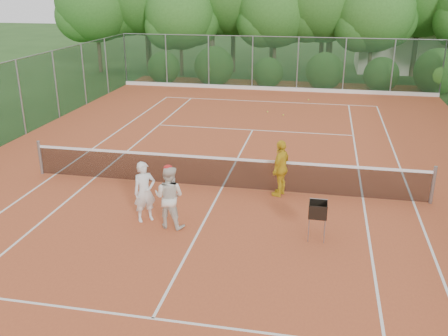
# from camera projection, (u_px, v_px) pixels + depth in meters

# --- Properties ---
(ground) EXTENTS (120.00, 120.00, 0.00)m
(ground) POSITION_uv_depth(u_px,v_px,m) (222.00, 188.00, 15.02)
(ground) COLOR #26491A
(ground) RESTS_ON ground
(clay_court) EXTENTS (18.00, 36.00, 0.02)m
(clay_court) POSITION_uv_depth(u_px,v_px,m) (222.00, 188.00, 15.02)
(clay_court) COLOR #B55029
(clay_court) RESTS_ON ground
(club_building) EXTENTS (8.00, 5.00, 3.00)m
(club_building) POSITION_uv_depth(u_px,v_px,m) (416.00, 49.00, 34.92)
(club_building) COLOR beige
(club_building) RESTS_ON ground
(tennis_net) EXTENTS (11.97, 0.10, 1.10)m
(tennis_net) POSITION_uv_depth(u_px,v_px,m) (222.00, 172.00, 14.84)
(tennis_net) COLOR gray
(tennis_net) RESTS_ON clay_court
(player_white) EXTENTS (0.69, 0.66, 1.59)m
(player_white) POSITION_uv_depth(u_px,v_px,m) (145.00, 192.00, 12.67)
(player_white) COLOR silver
(player_white) RESTS_ON clay_court
(player_center_grp) EXTENTS (0.86, 0.71, 1.65)m
(player_center_grp) POSITION_uv_depth(u_px,v_px,m) (169.00, 197.00, 12.34)
(player_center_grp) COLOR silver
(player_center_grp) RESTS_ON clay_court
(player_yellow) EXTENTS (0.69, 1.05, 1.66)m
(player_yellow) POSITION_uv_depth(u_px,v_px,m) (281.00, 168.00, 14.20)
(player_yellow) COLOR gold
(player_yellow) RESTS_ON clay_court
(ball_hopper) EXTENTS (0.41, 0.41, 0.95)m
(ball_hopper) POSITION_uv_depth(u_px,v_px,m) (318.00, 210.00, 11.73)
(ball_hopper) COLOR gray
(ball_hopper) RESTS_ON clay_court
(stray_ball_a) EXTENTS (0.07, 0.07, 0.07)m
(stray_ball_a) POSITION_uv_depth(u_px,v_px,m) (283.00, 115.00, 23.17)
(stray_ball_a) COLOR #C0D431
(stray_ball_a) RESTS_ON clay_court
(stray_ball_b) EXTENTS (0.07, 0.07, 0.07)m
(stray_ball_b) POSITION_uv_depth(u_px,v_px,m) (309.00, 100.00, 26.20)
(stray_ball_b) COLOR #B7CD2F
(stray_ball_b) RESTS_ON clay_court
(stray_ball_c) EXTENTS (0.07, 0.07, 0.07)m
(stray_ball_c) POSITION_uv_depth(u_px,v_px,m) (267.00, 112.00, 23.77)
(stray_ball_c) COLOR #B8C92E
(stray_ball_c) RESTS_ON clay_court
(court_markings) EXTENTS (11.03, 23.83, 0.01)m
(court_markings) POSITION_uv_depth(u_px,v_px,m) (222.00, 187.00, 15.02)
(court_markings) COLOR white
(court_markings) RESTS_ON clay_court
(fence_back) EXTENTS (18.07, 0.07, 3.00)m
(fence_back) POSITION_uv_depth(u_px,v_px,m) (275.00, 64.00, 28.29)
(fence_back) COLOR #19381E
(fence_back) RESTS_ON clay_court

